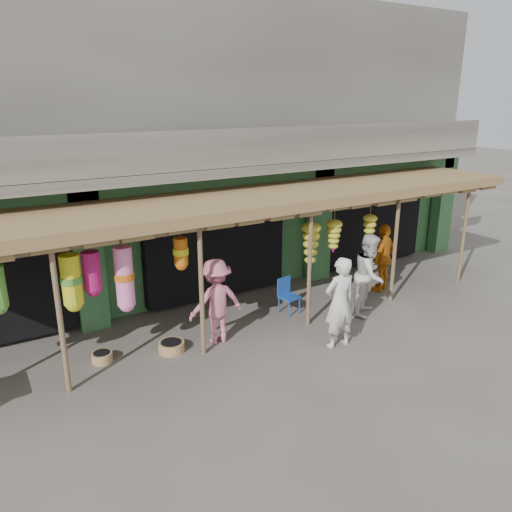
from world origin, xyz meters
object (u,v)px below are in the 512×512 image
person_front (339,303)px  person_right (370,275)px  person_vendor (383,258)px  blue_chair (287,293)px  person_shopper (216,301)px

person_front → person_right: bearing=-149.0°
person_front → person_vendor: bearing=-146.5°
blue_chair → person_right: person_right is taller
blue_chair → person_vendor: (2.84, -0.13, 0.41)m
blue_chair → person_vendor: bearing=-12.8°
blue_chair → person_shopper: person_shopper is taller
blue_chair → person_front: size_ratio=0.44×
person_vendor → person_shopper: size_ratio=1.00×
blue_chair → person_front: 1.94m
person_front → person_shopper: size_ratio=1.06×
person_front → person_shopper: person_front is taller
person_front → person_vendor: person_front is taller
person_front → person_right: person_right is taller
blue_chair → person_vendor: size_ratio=0.47×
person_right → person_front: bearing=176.2°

